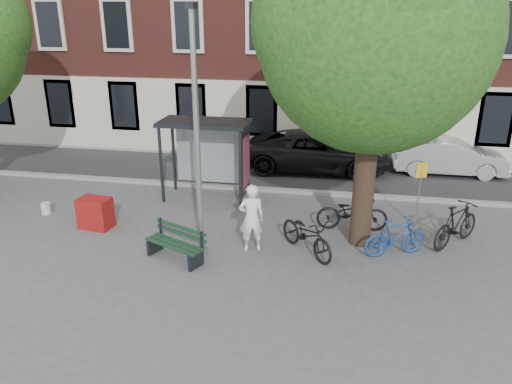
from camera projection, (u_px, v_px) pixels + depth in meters
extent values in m
plane|color=#4C4C4F|center=(202.00, 256.00, 12.86)|extent=(90.00, 90.00, 0.00)
cube|color=#28282B|center=(253.00, 172.00, 19.31)|extent=(40.00, 4.00, 0.01)
cube|color=gray|center=(242.00, 188.00, 17.45)|extent=(40.00, 0.25, 0.12)
cube|color=gray|center=(262.00, 156.00, 21.13)|extent=(40.00, 0.25, 0.12)
cylinder|color=#9EA0A3|center=(197.00, 143.00, 11.81)|extent=(0.14, 0.14, 6.00)
cylinder|color=#9EA0A3|center=(202.00, 251.00, 12.82)|extent=(0.28, 0.28, 0.24)
cube|color=#1E2328|center=(191.00, 6.00, 10.74)|extent=(0.18, 0.35, 0.12)
cylinder|color=black|center=(364.00, 184.00, 12.97)|extent=(0.56, 0.56, 3.40)
sphere|color=#164414|center=(376.00, 35.00, 11.67)|extent=(5.60, 5.60, 5.60)
sphere|color=#164414|center=(416.00, 12.00, 11.70)|extent=(3.92, 3.92, 3.92)
sphere|color=#164414|center=(342.00, 22.00, 11.42)|extent=(4.20, 4.20, 4.20)
sphere|color=#164414|center=(390.00, 8.00, 10.59)|extent=(3.64, 3.64, 3.64)
cube|color=#1E2328|center=(161.00, 165.00, 15.95)|extent=(0.08, 0.08, 2.50)
cube|color=#1E2328|center=(241.00, 170.00, 15.50)|extent=(0.08, 0.08, 2.50)
cube|color=#1E2328|center=(174.00, 155.00, 17.05)|extent=(0.08, 0.08, 2.50)
cube|color=#1E2328|center=(248.00, 159.00, 16.61)|extent=(0.08, 0.08, 2.50)
cube|color=#1E2328|center=(204.00, 123.00, 15.82)|extent=(2.85, 1.45, 0.12)
cube|color=#8C999E|center=(210.00, 154.00, 16.79)|extent=(2.34, 0.04, 2.00)
cube|color=#1E2328|center=(244.00, 161.00, 16.01)|extent=(0.12, 1.14, 2.12)
cube|color=#D84C19|center=(247.00, 161.00, 16.00)|extent=(0.02, 0.90, 1.62)
imported|color=white|center=(252.00, 218.00, 12.85)|extent=(0.77, 0.63, 1.83)
cube|color=#1E2328|center=(155.00, 245.00, 12.96)|extent=(0.28, 0.50, 0.42)
cube|color=#1E2328|center=(196.00, 260.00, 12.20)|extent=(0.28, 0.50, 0.42)
cube|color=#183622|center=(169.00, 247.00, 12.36)|extent=(1.55, 0.79, 0.04)
cube|color=#183622|center=(174.00, 244.00, 12.49)|extent=(1.55, 0.79, 0.04)
cube|color=#183622|center=(179.00, 242.00, 12.62)|extent=(1.55, 0.79, 0.04)
cube|color=#183622|center=(181.00, 234.00, 12.63)|extent=(1.52, 0.73, 0.09)
cube|color=#183622|center=(181.00, 228.00, 12.57)|extent=(1.52, 0.73, 0.09)
imported|color=black|center=(352.00, 213.00, 14.18)|extent=(2.06, 0.86, 1.05)
imported|color=navy|center=(395.00, 237.00, 12.72)|extent=(1.72, 1.13, 1.01)
imported|color=black|center=(307.00, 234.00, 12.81)|extent=(1.89, 1.99, 1.07)
imported|color=black|center=(456.00, 225.00, 13.25)|extent=(1.73, 1.84, 1.19)
imported|color=black|center=(317.00, 151.00, 19.31)|extent=(5.56, 2.69, 1.53)
imported|color=#A4A7AC|center=(449.00, 156.00, 18.87)|extent=(4.20, 1.50, 1.38)
cube|color=maroon|center=(95.00, 213.00, 14.35)|extent=(0.97, 0.71, 0.90)
cylinder|color=silver|center=(46.00, 208.00, 15.39)|extent=(0.37, 0.37, 0.36)
cylinder|color=#9EA0A3|center=(418.00, 197.00, 14.19)|extent=(0.04, 0.04, 1.90)
cube|color=gold|center=(422.00, 170.00, 13.91)|extent=(0.33, 0.15, 0.44)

